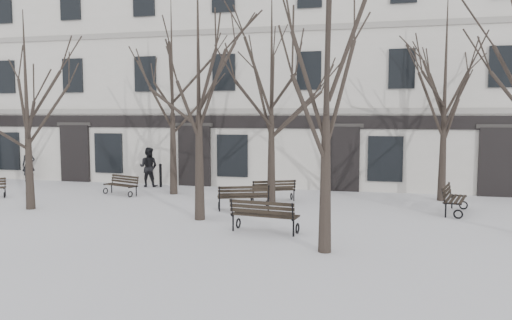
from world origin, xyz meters
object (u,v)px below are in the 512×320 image
(tree_1, at_px, (198,63))
(bench_2, at_px, (264,215))
(tree_0, at_px, (26,86))
(tree_2, at_px, (327,53))
(bench_5, at_px, (453,198))
(bench_3, at_px, (122,184))
(bench_4, at_px, (273,189))
(bench_1, at_px, (244,196))

(tree_1, distance_m, bench_2, 5.34)
(tree_0, xyz_separation_m, tree_1, (6.65, -0.27, 0.64))
(tree_2, bearing_deg, bench_5, 57.53)
(bench_5, bearing_deg, bench_2, 141.15)
(bench_2, distance_m, bench_3, 9.14)
(tree_0, height_order, tree_2, tree_2)
(tree_2, distance_m, bench_3, 12.48)
(bench_4, bearing_deg, tree_2, 86.16)
(tree_2, distance_m, bench_1, 7.34)
(tree_0, height_order, bench_1, tree_0)
(tree_1, xyz_separation_m, bench_5, (8.23, 3.12, -4.56))
(bench_1, bearing_deg, bench_2, 93.90)
(bench_2, distance_m, bench_5, 7.26)
(bench_4, relative_size, bench_5, 0.89)
(bench_3, distance_m, bench_4, 6.64)
(bench_3, bearing_deg, bench_1, 1.29)
(bench_1, xyz_separation_m, bench_3, (-6.00, 2.11, -0.05))
(tree_0, height_order, bench_4, tree_0)
(tree_2, bearing_deg, bench_4, 111.98)
(tree_0, xyz_separation_m, bench_4, (8.28, 3.66, -3.98))
(bench_3, bearing_deg, bench_2, -14.51)
(bench_2, xyz_separation_m, bench_5, (5.77, 4.41, -0.00))
(bench_1, xyz_separation_m, bench_2, (1.48, -3.15, 0.03))
(tree_0, xyz_separation_m, bench_5, (14.87, 2.85, -3.92))
(bench_2, bearing_deg, tree_1, -20.15)
(tree_1, distance_m, bench_5, 9.91)
(tree_0, relative_size, bench_2, 3.50)
(bench_4, bearing_deg, tree_1, 41.63)
(tree_2, xyz_separation_m, bench_5, (3.84, 6.03, -4.39))
(tree_2, height_order, bench_1, tree_2)
(bench_1, bearing_deg, bench_5, 168.69)
(tree_2, bearing_deg, bench_3, 143.83)
(bench_5, bearing_deg, tree_1, 124.47)
(tree_2, height_order, bench_5, tree_2)
(bench_3, bearing_deg, tree_0, -93.20)
(bench_2, bearing_deg, bench_1, -57.33)
(tree_1, height_order, bench_1, tree_1)
(bench_1, bearing_deg, tree_1, 40.87)
(tree_2, bearing_deg, bench_1, 125.53)
(bench_5, bearing_deg, tree_0, 114.57)
(tree_0, bearing_deg, bench_2, -9.72)
(tree_2, distance_m, bench_4, 8.61)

